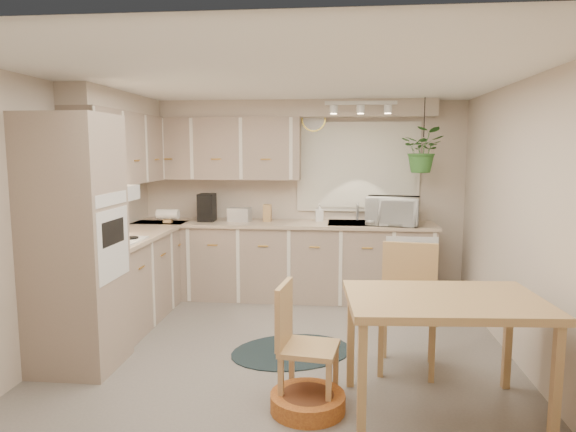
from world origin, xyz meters
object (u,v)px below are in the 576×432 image
object	(u,v)px
dining_table	(442,355)
pet_bed	(308,402)
braided_rug	(292,351)
chair_back	(408,309)
chair_left	(309,345)
microwave	(393,208)

from	to	relation	value
dining_table	pet_bed	world-z (taller)	dining_table
braided_rug	dining_table	bearing A→B (deg)	-40.02
chair_back	braided_rug	size ratio (longest dim) A/B	0.93
dining_table	braided_rug	size ratio (longest dim) A/B	1.18
chair_left	microwave	world-z (taller)	microwave
chair_left	chair_back	xyz separation A→B (m)	(0.77, 0.66, 0.08)
dining_table	pet_bed	size ratio (longest dim) A/B	2.48
pet_bed	dining_table	bearing A→B (deg)	4.79
dining_table	chair_back	world-z (taller)	chair_back
microwave	pet_bed	bearing A→B (deg)	-97.91
pet_bed	chair_left	bearing A→B (deg)	87.96
braided_rug	pet_bed	xyz separation A→B (m)	(0.21, -1.03, 0.06)
dining_table	chair_back	bearing A→B (deg)	102.07
pet_bed	microwave	size ratio (longest dim) A/B	0.88
dining_table	chair_left	distance (m)	0.92
chair_back	pet_bed	distance (m)	1.18
dining_table	chair_left	size ratio (longest dim) A/B	1.49
chair_left	chair_back	distance (m)	1.02
chair_back	microwave	size ratio (longest dim) A/B	1.73
dining_table	microwave	xyz separation A→B (m)	(-0.10, 2.55, 0.73)
chair_back	braided_rug	world-z (taller)	chair_back
braided_rug	microwave	xyz separation A→B (m)	(1.03, 1.60, 1.14)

